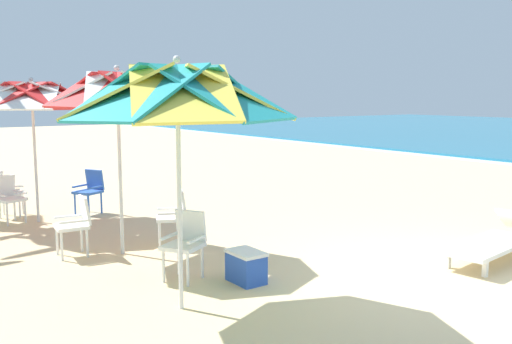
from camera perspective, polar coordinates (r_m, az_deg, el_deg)
ground_plane at (r=7.48m, az=17.99°, el=-10.62°), size 80.00×80.00×0.00m
beach_umbrella_0 at (r=5.91m, az=-8.03°, el=7.83°), size 2.50×2.50×2.73m
plastic_chair_0 at (r=7.16m, az=-7.21°, el=-6.96°), size 0.61×0.62×0.87m
beach_umbrella_1 at (r=8.24m, az=-13.96°, el=7.92°), size 2.10×2.10×2.74m
plastic_chair_1 at (r=8.74m, az=-8.26°, el=-4.29°), size 0.58×0.60×0.87m
plastic_chair_2 at (r=8.53m, az=-17.90°, el=-4.88°), size 0.48×0.51×0.87m
beach_umbrella_2 at (r=10.86m, az=-21.91°, el=7.15°), size 2.59×2.59×2.64m
plastic_chair_3 at (r=11.16m, az=-23.99°, el=-2.25°), size 0.58×0.56×0.87m
plastic_chair_4 at (r=11.75m, az=-24.09°, el=-1.79°), size 0.57×0.60×0.87m
plastic_chair_5 at (r=11.47m, az=-16.57°, el=-1.65°), size 0.60×0.61×0.87m
sun_lounger_1 at (r=8.65m, az=23.24°, el=-6.43°), size 0.89×2.21×0.62m
cooler_box at (r=7.05m, az=-1.02°, el=-9.63°), size 0.50×0.34×0.40m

